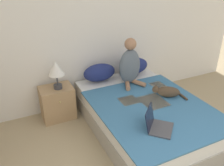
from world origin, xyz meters
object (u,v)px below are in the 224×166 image
bed (144,116)px  pillow_near (99,72)px  table_lamp (56,70)px  cat_tabby (167,92)px  laptop_open (157,125)px  person_sitting (130,65)px  pillow_far (133,66)px  nightstand (57,103)px

bed → pillow_near: 1.03m
table_lamp → cat_tabby: bearing=-32.3°
pillow_near → laptop_open: bearing=-86.4°
person_sitting → pillow_far: bearing=50.8°
bed → pillow_far: (0.32, 0.90, 0.39)m
bed → nightstand: bearing=140.3°
laptop_open → nightstand: laptop_open is taller
pillow_near → pillow_far: bearing=0.0°
nightstand → pillow_far: bearing=0.7°
person_sitting → nightstand: (-1.13, 0.28, -0.55)m
person_sitting → laptop_open: 1.25m
pillow_far → laptop_open: (-0.55, -1.49, -0.09)m
cat_tabby → table_lamp: table_lamp is taller
bed → pillow_far: 1.03m
person_sitting → laptop_open: size_ratio=1.71×
laptop_open → pillow_near: bearing=49.3°
pillow_near → pillow_far: 0.64m
laptop_open → nightstand: (-0.83, 1.47, -0.28)m
pillow_near → nightstand: pillow_near is taller
bed → person_sitting: bearing=82.9°
nightstand → laptop_open: bearing=-60.6°
pillow_near → cat_tabby: 1.14m
cat_tabby → laptop_open: bearing=79.4°
cat_tabby → bed: bearing=30.3°
person_sitting → nightstand: 1.29m
cat_tabby → nightstand: cat_tabby is taller
pillow_near → nightstand: size_ratio=1.02×
pillow_near → laptop_open: size_ratio=1.24×
bed → table_lamp: 1.46m
bed → pillow_near: size_ratio=3.94×
cat_tabby → nightstand: bearing=1.8°
bed → cat_tabby: cat_tabby is taller
person_sitting → table_lamp: size_ratio=1.69×
pillow_near → person_sitting: 0.53m
bed → pillow_near: (-0.32, 0.90, 0.39)m
pillow_far → table_lamp: (-1.35, -0.05, 0.20)m
bed → cat_tabby: 0.48m
pillow_near → person_sitting: person_sitting is taller
person_sitting → cat_tabby: size_ratio=1.85×
pillow_far → table_lamp: table_lamp is taller
laptop_open → pillow_far: bearing=25.5°
laptop_open → table_lamp: table_lamp is taller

